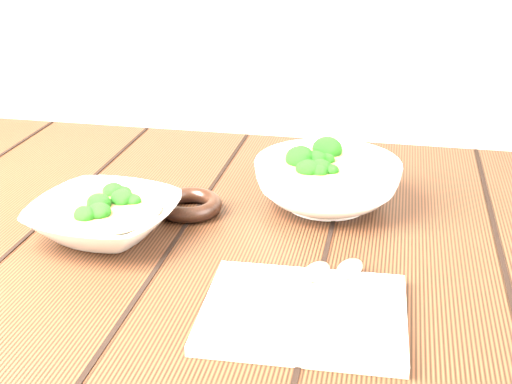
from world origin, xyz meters
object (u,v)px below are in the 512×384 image
object	(u,v)px
soup_bowl_front	(104,217)
trivet	(189,205)
soup_bowl_back	(327,182)
napkin	(304,313)
table	(204,298)

from	to	relation	value
soup_bowl_front	trivet	xyz separation A→B (m)	(0.09, 0.09, -0.01)
soup_bowl_front	soup_bowl_back	xyz separation A→B (m)	(0.28, 0.16, 0.01)
soup_bowl_front	napkin	xyz separation A→B (m)	(0.29, -0.15, -0.02)
soup_bowl_back	napkin	size ratio (longest dim) A/B	1.25
soup_bowl_front	trivet	distance (m)	0.13
soup_bowl_back	napkin	distance (m)	0.31
table	soup_bowl_back	distance (m)	0.25
table	soup_bowl_front	xyz separation A→B (m)	(-0.12, -0.05, 0.14)
trivet	table	bearing A→B (deg)	-52.55
napkin	trivet	bearing A→B (deg)	127.74
table	trivet	xyz separation A→B (m)	(-0.03, 0.04, 0.13)
trivet	napkin	bearing A→B (deg)	-50.03
soup_bowl_front	trivet	bearing A→B (deg)	44.81
soup_bowl_front	napkin	size ratio (longest dim) A/B	0.97
table	napkin	bearing A→B (deg)	-49.61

